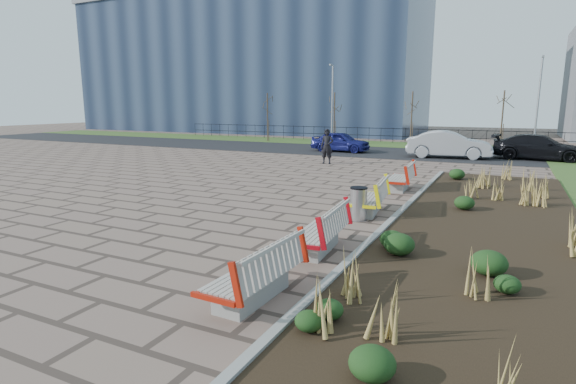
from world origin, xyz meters
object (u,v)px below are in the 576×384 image
at_px(pedestrian, 327,146).
at_px(car_blue, 341,142).
at_px(bench_a, 252,271).
at_px(litter_bin, 358,204).
at_px(car_silver, 449,144).
at_px(lamp_west, 332,105).
at_px(bench_c, 368,196).
at_px(bench_b, 317,229).
at_px(lamp_east, 538,106).
at_px(bench_d, 399,177).
at_px(car_black, 539,147).

height_order(pedestrian, car_blue, pedestrian).
height_order(bench_a, litter_bin, bench_a).
bearing_deg(bench_a, car_silver, 91.41).
bearing_deg(lamp_west, bench_c, -66.55).
bearing_deg(bench_b, lamp_east, 74.19).
xyz_separation_m(bench_c, lamp_west, (-9.00, 20.75, 2.54)).
bearing_deg(bench_a, lamp_east, 82.01).
distance_m(car_silver, lamp_east, 7.43).
relative_size(bench_a, bench_d, 1.00).
distance_m(litter_bin, lamp_east, 22.35).
relative_size(car_black, lamp_east, 0.82).
bearing_deg(car_blue, bench_d, -148.72).
bearing_deg(lamp_west, car_silver, -29.76).
xyz_separation_m(bench_d, lamp_east, (5.00, 16.70, 2.54)).
bearing_deg(bench_c, bench_b, -96.62).
xyz_separation_m(bench_b, lamp_west, (-9.00, 24.61, 2.54)).
bearing_deg(lamp_east, car_black, -88.39).
relative_size(car_black, lamp_west, 0.82).
height_order(car_silver, car_black, car_silver).
relative_size(bench_b, lamp_west, 0.35).
xyz_separation_m(bench_b, car_silver, (0.37, 19.25, 0.31)).
distance_m(bench_c, lamp_west, 22.76).
distance_m(litter_bin, car_blue, 18.01).
relative_size(bench_a, car_black, 0.43).
xyz_separation_m(bench_a, litter_bin, (-0.02, 5.74, -0.05)).
relative_size(car_blue, lamp_east, 0.65).
relative_size(bench_b, car_silver, 0.44).
bearing_deg(bench_c, pedestrian, 110.91).
bearing_deg(car_black, car_blue, 99.80).
relative_size(bench_a, bench_b, 1.00).
relative_size(litter_bin, car_silver, 0.19).
bearing_deg(car_black, pedestrian, 129.64).
bearing_deg(lamp_west, litter_bin, -67.44).
xyz_separation_m(litter_bin, lamp_west, (-8.98, 21.62, 2.59)).
bearing_deg(bench_b, litter_bin, 86.01).
bearing_deg(car_blue, bench_a, -161.40).
bearing_deg(car_blue, lamp_east, -64.85).
distance_m(bench_b, pedestrian, 14.67).
bearing_deg(car_silver, bench_d, 171.44).
relative_size(car_blue, lamp_west, 0.65).
relative_size(bench_c, litter_bin, 2.34).
bearing_deg(litter_bin, bench_d, 89.80).
height_order(car_blue, car_silver, car_silver).
bearing_deg(bench_d, bench_a, -93.71).
relative_size(car_silver, car_black, 0.97).
height_order(bench_b, bench_d, same).
height_order(car_black, lamp_west, lamp_west).
distance_m(bench_b, car_silver, 19.26).
height_order(pedestrian, lamp_west, lamp_west).
xyz_separation_m(pedestrian, car_black, (10.26, 6.75, -0.19)).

